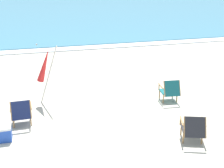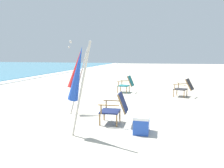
# 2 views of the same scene
# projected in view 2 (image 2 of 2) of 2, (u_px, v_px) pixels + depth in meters

# --- Properties ---
(ground_plane) EXTENTS (80.00, 80.00, 0.00)m
(ground_plane) POSITION_uv_depth(u_px,v_px,m) (152.00, 109.00, 7.08)
(ground_plane) COLOR #B7AF9E
(beach_chair_front_right) EXTENTS (0.79, 0.90, 0.78)m
(beach_chair_front_right) POSITION_uv_depth(u_px,v_px,m) (185.00, 87.00, 9.17)
(beach_chair_front_right) COLOR #28282D
(beach_chair_front_right) RESTS_ON ground
(beach_chair_back_left) EXTENTS (0.61, 0.70, 0.81)m
(beach_chair_back_left) POSITION_uv_depth(u_px,v_px,m) (116.00, 107.00, 5.56)
(beach_chair_back_left) COLOR #19234C
(beach_chair_back_left) RESTS_ON ground
(beach_chair_far_center) EXTENTS (0.65, 0.77, 0.80)m
(beach_chair_far_center) POSITION_uv_depth(u_px,v_px,m) (127.00, 84.00, 10.25)
(beach_chair_far_center) COLOR #196066
(beach_chair_far_center) RESTS_ON ground
(umbrella_furled_blue) EXTENTS (0.41, 0.65, 2.06)m
(umbrella_furled_blue) POSITION_uv_depth(u_px,v_px,m) (78.00, 75.00, 4.51)
(umbrella_furled_blue) COLOR #B7B2A8
(umbrella_furled_blue) RESTS_ON ground
(umbrella_furled_red) EXTENTS (0.73, 0.53, 2.02)m
(umbrella_furled_red) POSITION_uv_depth(u_px,v_px,m) (76.00, 70.00, 6.52)
(umbrella_furled_red) COLOR #B7B2A8
(umbrella_furled_red) RESTS_ON ground
(cooler_box) EXTENTS (0.49, 0.35, 0.40)m
(cooler_box) POSITION_uv_depth(u_px,v_px,m) (141.00, 124.00, 4.95)
(cooler_box) COLOR blue
(cooler_box) RESTS_ON ground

